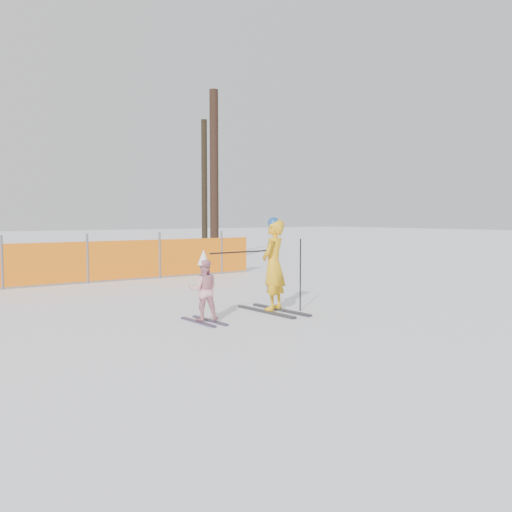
{
  "coord_description": "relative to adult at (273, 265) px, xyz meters",
  "views": [
    {
      "loc": [
        -5.81,
        -7.24,
        1.68
      ],
      "look_at": [
        0.0,
        0.5,
        1.0
      ],
      "focal_mm": 40.0,
      "sensor_mm": 36.0,
      "label": 1
    }
  ],
  "objects": [
    {
      "name": "ground",
      "position": [
        -0.38,
        -0.5,
        -0.82
      ],
      "size": [
        120.0,
        120.0,
        0.0
      ],
      "primitive_type": "plane",
      "color": "white",
      "rests_on": "ground"
    },
    {
      "name": "adult",
      "position": [
        0.0,
        0.0,
        0.0
      ],
      "size": [
        0.69,
        1.54,
        1.66
      ],
      "color": "black",
      "rests_on": "ground"
    },
    {
      "name": "child",
      "position": [
        -1.49,
        -0.1,
        -0.3
      ],
      "size": [
        0.58,
        0.98,
        1.15
      ],
      "color": "black",
      "rests_on": "ground"
    },
    {
      "name": "ski_poles",
      "position": [
        -0.14,
        -0.13,
        0.04
      ],
      "size": [
        1.83,
        0.22,
        1.28
      ],
      "color": "black",
      "rests_on": "ground"
    },
    {
      "name": "tree_trunks",
      "position": [
        5.28,
        10.33,
        2.17
      ],
      "size": [
        0.75,
        1.73,
        6.24
      ],
      "color": "black",
      "rests_on": "ground"
    }
  ]
}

